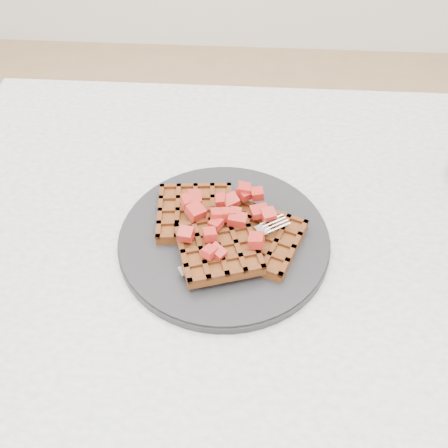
% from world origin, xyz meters
% --- Properties ---
extents(ground, '(4.00, 4.00, 0.00)m').
position_xyz_m(ground, '(0.00, 0.00, 0.00)').
color(ground, tan).
rests_on(ground, ground).
extents(table, '(1.20, 0.80, 0.75)m').
position_xyz_m(table, '(0.00, 0.00, 0.64)').
color(table, white).
rests_on(table, ground).
extents(plate, '(0.31, 0.31, 0.02)m').
position_xyz_m(plate, '(-0.11, -0.02, 0.76)').
color(plate, black).
rests_on(plate, table).
extents(waffles, '(0.23, 0.20, 0.03)m').
position_xyz_m(waffles, '(-0.11, -0.03, 0.78)').
color(waffles, brown).
rests_on(waffles, plate).
extents(strawberry_pile, '(0.15, 0.15, 0.02)m').
position_xyz_m(strawberry_pile, '(-0.11, -0.02, 0.80)').
color(strawberry_pile, maroon).
rests_on(strawberry_pile, waffles).
extents(fork, '(0.16, 0.12, 0.02)m').
position_xyz_m(fork, '(-0.09, -0.05, 0.77)').
color(fork, silver).
rests_on(fork, plate).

